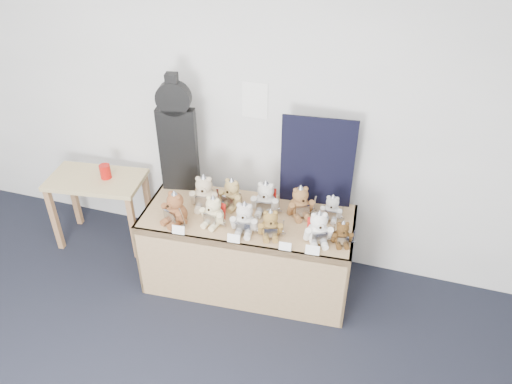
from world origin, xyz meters
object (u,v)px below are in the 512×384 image
(teddy_back_end, at_px, (332,209))
(teddy_back_far_left, at_px, (206,191))
(teddy_front_right, at_px, (270,225))
(teddy_front_end, at_px, (342,234))
(teddy_back_centre_left, at_px, (232,194))
(teddy_front_far_left, at_px, (175,209))
(side_table, at_px, (98,190))
(guitar_case, at_px, (177,135))
(teddy_front_far_right, at_px, (318,229))
(red_cup, at_px, (105,172))
(teddy_front_centre, at_px, (245,219))
(teddy_front_left, at_px, (213,212))
(teddy_back_centre_right, at_px, (266,199))
(teddy_back_right, at_px, (300,203))
(teddy_back_left, at_px, (204,193))
(display_table, at_px, (246,237))

(teddy_back_end, relative_size, teddy_back_far_left, 1.03)
(teddy_front_right, distance_m, teddy_front_end, 0.52)
(teddy_back_centre_left, bearing_deg, teddy_back_end, 17.25)
(teddy_back_centre_left, bearing_deg, teddy_front_far_left, -124.32)
(side_table, relative_size, guitar_case, 0.87)
(teddy_front_far_right, bearing_deg, teddy_front_right, 165.25)
(teddy_back_end, bearing_deg, teddy_front_end, -65.62)
(red_cup, height_order, teddy_front_centre, teddy_front_centre)
(teddy_front_left, xyz_separation_m, teddy_front_right, (0.45, -0.01, -0.01))
(teddy_back_centre_left, distance_m, teddy_back_centre_right, 0.28)
(side_table, relative_size, teddy_back_centre_left, 3.13)
(teddy_front_far_right, xyz_separation_m, teddy_back_right, (-0.20, 0.27, 0.00))
(guitar_case, distance_m, teddy_back_left, 0.51)
(guitar_case, height_order, teddy_front_far_left, guitar_case)
(guitar_case, xyz_separation_m, teddy_front_centre, (0.70, -0.41, -0.38))
(teddy_front_far_left, distance_m, teddy_back_right, 0.96)
(teddy_back_far_left, bearing_deg, teddy_back_centre_left, 6.16)
(teddy_front_far_left, xyz_separation_m, teddy_back_far_left, (0.11, 0.33, -0.03))
(teddy_back_centre_right, bearing_deg, teddy_front_right, -71.76)
(teddy_front_centre, xyz_separation_m, teddy_back_centre_right, (0.08, 0.29, 0.01))
(side_table, xyz_separation_m, teddy_front_far_left, (0.95, -0.36, 0.25))
(teddy_front_far_left, height_order, teddy_front_end, teddy_front_far_left)
(red_cup, relative_size, teddy_front_end, 0.59)
(teddy_front_far_right, height_order, teddy_back_right, same)
(guitar_case, xyz_separation_m, teddy_front_right, (0.89, -0.40, -0.39))
(teddy_front_right, bearing_deg, teddy_front_centre, 164.67)
(teddy_front_far_right, bearing_deg, teddy_front_left, 160.62)
(teddy_front_far_right, bearing_deg, teddy_front_centre, 164.06)
(teddy_front_right, bearing_deg, teddy_front_far_right, -12.04)
(teddy_back_left, bearing_deg, teddy_back_centre_left, 7.32)
(side_table, relative_size, teddy_front_far_left, 2.93)
(teddy_front_far_left, distance_m, teddy_back_left, 0.29)
(red_cup, distance_m, teddy_front_left, 1.19)
(teddy_front_far_left, bearing_deg, teddy_front_right, 27.18)
(teddy_back_left, xyz_separation_m, teddy_back_right, (0.75, 0.12, -0.01))
(teddy_back_left, xyz_separation_m, teddy_back_far_left, (-0.02, 0.08, -0.04))
(display_table, relative_size, teddy_back_left, 5.39)
(teddy_back_centre_left, relative_size, teddy_back_far_left, 1.24)
(teddy_front_centre, relative_size, teddy_front_end, 1.34)
(guitar_case, distance_m, teddy_front_end, 1.51)
(red_cup, bearing_deg, teddy_front_far_left, -24.71)
(side_table, relative_size, teddy_front_end, 4.09)
(guitar_case, xyz_separation_m, teddy_back_far_left, (0.27, -0.12, -0.40))
(teddy_front_left, bearing_deg, teddy_front_end, 13.76)
(display_table, xyz_separation_m, red_cup, (-1.37, 0.23, 0.21))
(teddy_front_far_left, bearing_deg, teddy_back_left, 84.97)
(teddy_front_left, bearing_deg, side_table, 177.02)
(red_cup, relative_size, teddy_front_far_right, 0.43)
(teddy_front_left, distance_m, teddy_front_centre, 0.26)
(teddy_front_left, height_order, teddy_back_far_left, teddy_front_left)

